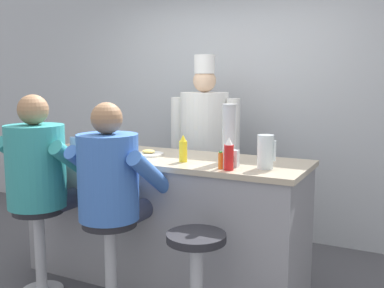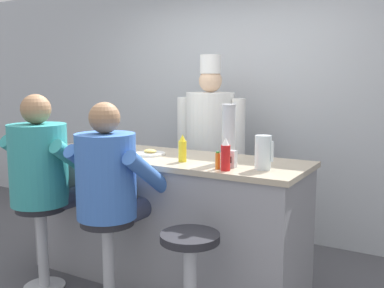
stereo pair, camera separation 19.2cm
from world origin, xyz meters
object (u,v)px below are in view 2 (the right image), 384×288
(napkin_dispenser_chrome, at_px, (229,159))
(empty_stool_round, at_px, (190,268))
(hot_sauce_bottle_orange, at_px, (218,161))
(mustard_bottle_yellow, at_px, (182,149))
(coffee_mug_blue, at_px, (81,141))
(water_pitcher_clear, at_px, (263,152))
(diner_seated_teal, at_px, (43,170))
(cereal_bowl, at_px, (82,151))
(cook_in_whites_near, at_px, (210,142))
(breakfast_plate, at_px, (150,153))
(ketchup_bottle_red, at_px, (226,155))
(diner_seated_blue, at_px, (110,183))
(cup_stack_steel, at_px, (228,133))

(napkin_dispenser_chrome, relative_size, empty_stool_round, 0.18)
(hot_sauce_bottle_orange, bearing_deg, mustard_bottle_yellow, 161.86)
(coffee_mug_blue, bearing_deg, water_pitcher_clear, -5.72)
(diner_seated_teal, bearing_deg, cereal_bowl, 75.15)
(hot_sauce_bottle_orange, xyz_separation_m, napkin_dispenser_chrome, (0.04, 0.10, 0.00))
(cereal_bowl, bearing_deg, cook_in_whites_near, 63.47)
(cook_in_whites_near, bearing_deg, mustard_bottle_yellow, -72.93)
(water_pitcher_clear, relative_size, napkin_dispenser_chrome, 1.94)
(diner_seated_teal, bearing_deg, coffee_mug_blue, 109.67)
(breakfast_plate, height_order, cereal_bowl, cereal_bowl)
(napkin_dispenser_chrome, bearing_deg, coffee_mug_blue, 171.83)
(mustard_bottle_yellow, distance_m, water_pitcher_clear, 0.62)
(mustard_bottle_yellow, xyz_separation_m, napkin_dispenser_chrome, (0.39, -0.01, -0.03))
(ketchup_bottle_red, bearing_deg, coffee_mug_blue, 168.06)
(mustard_bottle_yellow, xyz_separation_m, diner_seated_teal, (-0.98, -0.45, -0.18))
(diner_seated_blue, bearing_deg, hot_sauce_bottle_orange, 27.08)
(breakfast_plate, distance_m, napkin_dispenser_chrome, 0.78)
(hot_sauce_bottle_orange, relative_size, empty_stool_round, 0.18)
(cereal_bowl, xyz_separation_m, napkin_dispenser_chrome, (1.28, 0.10, 0.03))
(ketchup_bottle_red, xyz_separation_m, cook_in_whites_near, (-0.73, 1.16, -0.11))
(breakfast_plate, height_order, cup_stack_steel, cup_stack_steel)
(mustard_bottle_yellow, distance_m, diner_seated_blue, 0.59)
(water_pitcher_clear, bearing_deg, diner_seated_teal, -163.17)
(napkin_dispenser_chrome, xyz_separation_m, empty_stool_round, (-0.04, -0.47, -0.63))
(water_pitcher_clear, relative_size, cook_in_whites_near, 0.13)
(hot_sauce_bottle_orange, distance_m, napkin_dispenser_chrome, 0.11)
(cereal_bowl, relative_size, cup_stack_steel, 0.37)
(hot_sauce_bottle_orange, relative_size, cereal_bowl, 0.76)
(hot_sauce_bottle_orange, xyz_separation_m, breakfast_plate, (-0.73, 0.24, -0.04))
(ketchup_bottle_red, relative_size, water_pitcher_clear, 0.96)
(empty_stool_round, height_order, cook_in_whites_near, cook_in_whites_near)
(ketchup_bottle_red, height_order, cook_in_whites_near, cook_in_whites_near)
(cup_stack_steel, relative_size, napkin_dispenser_chrome, 3.56)
(cup_stack_steel, bearing_deg, diner_seated_blue, -134.53)
(cook_in_whites_near, bearing_deg, napkin_dispenser_chrome, -56.07)
(cereal_bowl, distance_m, coffee_mug_blue, 0.46)
(breakfast_plate, height_order, diner_seated_teal, diner_seated_teal)
(hot_sauce_bottle_orange, bearing_deg, diner_seated_teal, -165.77)
(cup_stack_steel, height_order, diner_seated_blue, diner_seated_blue)
(coffee_mug_blue, height_order, empty_stool_round, coffee_mug_blue)
(coffee_mug_blue, relative_size, cup_stack_steel, 0.32)
(cook_in_whites_near, bearing_deg, cup_stack_steel, -54.84)
(breakfast_plate, bearing_deg, empty_stool_round, -39.92)
(hot_sauce_bottle_orange, bearing_deg, coffee_mug_blue, 168.11)
(water_pitcher_clear, bearing_deg, hot_sauce_bottle_orange, -151.42)
(ketchup_bottle_red, xyz_separation_m, coffee_mug_blue, (-1.63, 0.35, -0.06))
(breakfast_plate, distance_m, coffee_mug_blue, 0.84)
(ketchup_bottle_red, bearing_deg, diner_seated_teal, -167.02)
(breakfast_plate, xyz_separation_m, cereal_bowl, (-0.51, -0.24, 0.01))
(hot_sauce_bottle_orange, xyz_separation_m, empty_stool_round, (0.00, -0.37, -0.62))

